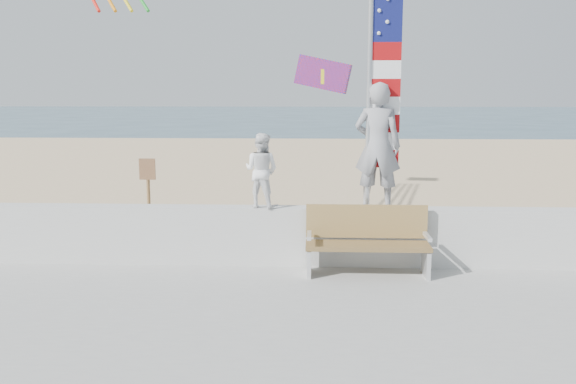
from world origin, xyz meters
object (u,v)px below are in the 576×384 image
at_px(child, 261,170).
at_px(flag, 378,81).
at_px(adult, 378,146).
at_px(bench, 367,240).

height_order(child, flag, flag).
height_order(adult, child, adult).
bearing_deg(flag, child, 179.99).
bearing_deg(bench, adult, 69.88).
relative_size(child, flag, 0.33).
xyz_separation_m(child, flag, (1.74, -0.00, 1.34)).
distance_m(adult, bench, 1.43).
distance_m(adult, child, 1.80).
height_order(adult, flag, flag).
distance_m(adult, flag, 0.96).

